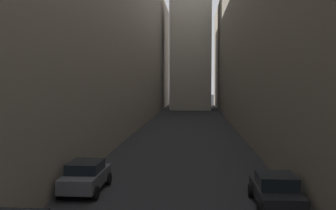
# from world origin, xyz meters

# --- Properties ---
(ground_plane) EXTENTS (264.00, 264.00, 0.00)m
(ground_plane) POSITION_xyz_m (0.00, 48.00, 0.00)
(ground_plane) COLOR #232326
(building_block_left) EXTENTS (14.00, 108.00, 22.28)m
(building_block_left) POSITION_xyz_m (-12.50, 50.00, 11.14)
(building_block_left) COLOR gray
(building_block_left) RESTS_ON ground
(building_block_right) EXTENTS (13.41, 108.00, 21.03)m
(building_block_right) POSITION_xyz_m (12.20, 50.00, 10.51)
(building_block_right) COLOR #756B5B
(building_block_right) RESTS_ON ground
(parked_car_left_far) EXTENTS (1.88, 3.92, 1.49)m
(parked_car_left_far) POSITION_xyz_m (-4.40, 26.01, 0.78)
(parked_car_left_far) COLOR #4C4C51
(parked_car_left_far) RESTS_ON ground
(parked_car_right_far) EXTENTS (1.93, 4.09, 1.45)m
(parked_car_right_far) POSITION_xyz_m (4.40, 24.16, 0.74)
(parked_car_right_far) COLOR black
(parked_car_right_far) RESTS_ON ground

